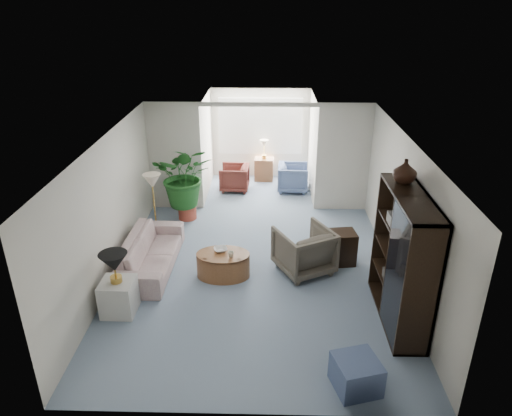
{
  "coord_description": "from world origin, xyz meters",
  "views": [
    {
      "loc": [
        0.19,
        -7.17,
        4.65
      ],
      "look_at": [
        0.0,
        0.6,
        1.1
      ],
      "focal_mm": 33.26,
      "sensor_mm": 36.0,
      "label": 1
    }
  ],
  "objects_px": {
    "entertainment_cabinet": "(403,259)",
    "cabinet_urn": "(405,171)",
    "framed_picture": "(408,194)",
    "end_table": "(119,297)",
    "sunroom_table": "(264,169)",
    "plant_pot": "(187,212)",
    "sunroom_chair_maroon": "(234,178)",
    "coffee_cup": "(231,254)",
    "sunroom_chair_blue": "(293,178)",
    "wingback_chair": "(304,250)",
    "side_table_dark": "(340,248)",
    "floor_lamp": "(152,181)",
    "coffee_bowl": "(221,250)",
    "table_lamp": "(114,262)",
    "ottoman": "(356,374)",
    "sofa": "(151,252)",
    "coffee_table": "(223,265)"
  },
  "relations": [
    {
      "from": "floor_lamp",
      "to": "coffee_cup",
      "type": "relative_size",
      "value": 3.45
    },
    {
      "from": "end_table",
      "to": "floor_lamp",
      "type": "xyz_separation_m",
      "value": [
        0.04,
        2.54,
        0.97
      ]
    },
    {
      "from": "wingback_chair",
      "to": "ottoman",
      "type": "relative_size",
      "value": 1.71
    },
    {
      "from": "plant_pot",
      "to": "wingback_chair",
      "type": "bearing_deg",
      "value": -41.02
    },
    {
      "from": "plant_pot",
      "to": "end_table",
      "type": "bearing_deg",
      "value": -98.82
    },
    {
      "from": "end_table",
      "to": "sunroom_chair_blue",
      "type": "distance_m",
      "value": 5.96
    },
    {
      "from": "sunroom_chair_maroon",
      "to": "coffee_bowl",
      "type": "bearing_deg",
      "value": 3.34
    },
    {
      "from": "coffee_cup",
      "to": "wingback_chair",
      "type": "distance_m",
      "value": 1.34
    },
    {
      "from": "sunroom_chair_blue",
      "to": "sunroom_table",
      "type": "bearing_deg",
      "value": 48.02
    },
    {
      "from": "table_lamp",
      "to": "sunroom_chair_maroon",
      "type": "bearing_deg",
      "value": 74.02
    },
    {
      "from": "sofa",
      "to": "entertainment_cabinet",
      "type": "bearing_deg",
      "value": -106.93
    },
    {
      "from": "coffee_bowl",
      "to": "coffee_cup",
      "type": "relative_size",
      "value": 2.27
    },
    {
      "from": "sunroom_chair_blue",
      "to": "coffee_table",
      "type": "bearing_deg",
      "value": 163.69
    },
    {
      "from": "framed_picture",
      "to": "sunroom_table",
      "type": "xyz_separation_m",
      "value": [
        -2.35,
        4.99,
        -1.4
      ]
    },
    {
      "from": "wingback_chair",
      "to": "coffee_cup",
      "type": "bearing_deg",
      "value": -13.71
    },
    {
      "from": "coffee_cup",
      "to": "sunroom_chair_maroon",
      "type": "relative_size",
      "value": 0.14
    },
    {
      "from": "floor_lamp",
      "to": "entertainment_cabinet",
      "type": "bearing_deg",
      "value": -30.55
    },
    {
      "from": "end_table",
      "to": "cabinet_urn",
      "type": "bearing_deg",
      "value": 6.49
    },
    {
      "from": "wingback_chair",
      "to": "coffee_table",
      "type": "bearing_deg",
      "value": -18.93
    },
    {
      "from": "table_lamp",
      "to": "coffee_bowl",
      "type": "xyz_separation_m",
      "value": [
        1.5,
        1.19,
        -0.43
      ]
    },
    {
      "from": "coffee_table",
      "to": "entertainment_cabinet",
      "type": "relative_size",
      "value": 0.46
    },
    {
      "from": "coffee_bowl",
      "to": "entertainment_cabinet",
      "type": "xyz_separation_m",
      "value": [
        2.85,
        -1.2,
        0.55
      ]
    },
    {
      "from": "side_table_dark",
      "to": "cabinet_urn",
      "type": "distance_m",
      "value": 2.32
    },
    {
      "from": "cabinet_urn",
      "to": "sunroom_chair_blue",
      "type": "distance_m",
      "value": 5.22
    },
    {
      "from": "entertainment_cabinet",
      "to": "cabinet_urn",
      "type": "xyz_separation_m",
      "value": [
        0.0,
        0.5,
        1.21
      ]
    },
    {
      "from": "end_table",
      "to": "sunroom_table",
      "type": "height_order",
      "value": "sunroom_table"
    },
    {
      "from": "sunroom_chair_blue",
      "to": "table_lamp",
      "type": "bearing_deg",
      "value": 153.05
    },
    {
      "from": "ottoman",
      "to": "sunroom_chair_maroon",
      "type": "height_order",
      "value": "sunroom_chair_maroon"
    },
    {
      "from": "framed_picture",
      "to": "plant_pot",
      "type": "distance_m",
      "value": 5.01
    },
    {
      "from": "entertainment_cabinet",
      "to": "plant_pot",
      "type": "xyz_separation_m",
      "value": [
        -3.82,
        3.45,
        -0.87
      ]
    },
    {
      "from": "framed_picture",
      "to": "side_table_dark",
      "type": "relative_size",
      "value": 0.79
    },
    {
      "from": "coffee_table",
      "to": "ottoman",
      "type": "distance_m",
      "value": 3.23
    },
    {
      "from": "framed_picture",
      "to": "cabinet_urn",
      "type": "bearing_deg",
      "value": -117.96
    },
    {
      "from": "sofa",
      "to": "sunroom_chair_maroon",
      "type": "height_order",
      "value": "sunroom_chair_maroon"
    },
    {
      "from": "sunroom_table",
      "to": "coffee_bowl",
      "type": "bearing_deg",
      "value": -98.77
    },
    {
      "from": "framed_picture",
      "to": "end_table",
      "type": "relative_size",
      "value": 0.89
    },
    {
      "from": "sunroom_chair_blue",
      "to": "ottoman",
      "type": "bearing_deg",
      "value": -172.7
    },
    {
      "from": "framed_picture",
      "to": "cabinet_urn",
      "type": "height_order",
      "value": "cabinet_urn"
    },
    {
      "from": "coffee_bowl",
      "to": "sunroom_chair_blue",
      "type": "relative_size",
      "value": 0.31
    },
    {
      "from": "table_lamp",
      "to": "end_table",
      "type": "bearing_deg",
      "value": 0.0
    },
    {
      "from": "sunroom_chair_blue",
      "to": "coffee_bowl",
      "type": "bearing_deg",
      "value": 162.61
    },
    {
      "from": "wingback_chair",
      "to": "end_table",
      "type": "bearing_deg",
      "value": -3.84
    },
    {
      "from": "sunroom_chair_blue",
      "to": "sunroom_chair_maroon",
      "type": "bearing_deg",
      "value": 93.02
    },
    {
      "from": "coffee_cup",
      "to": "sunroom_chair_blue",
      "type": "bearing_deg",
      "value": 72.96
    },
    {
      "from": "side_table_dark",
      "to": "sunroom_chair_maroon",
      "type": "distance_m",
      "value": 4.19
    },
    {
      "from": "wingback_chair",
      "to": "plant_pot",
      "type": "distance_m",
      "value": 3.27
    },
    {
      "from": "sofa",
      "to": "coffee_cup",
      "type": "relative_size",
      "value": 20.52
    },
    {
      "from": "table_lamp",
      "to": "ottoman",
      "type": "height_order",
      "value": "table_lamp"
    },
    {
      "from": "sofa",
      "to": "side_table_dark",
      "type": "bearing_deg",
      "value": -84.61
    },
    {
      "from": "plant_pot",
      "to": "sunroom_chair_maroon",
      "type": "bearing_deg",
      "value": 61.2
    }
  ]
}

